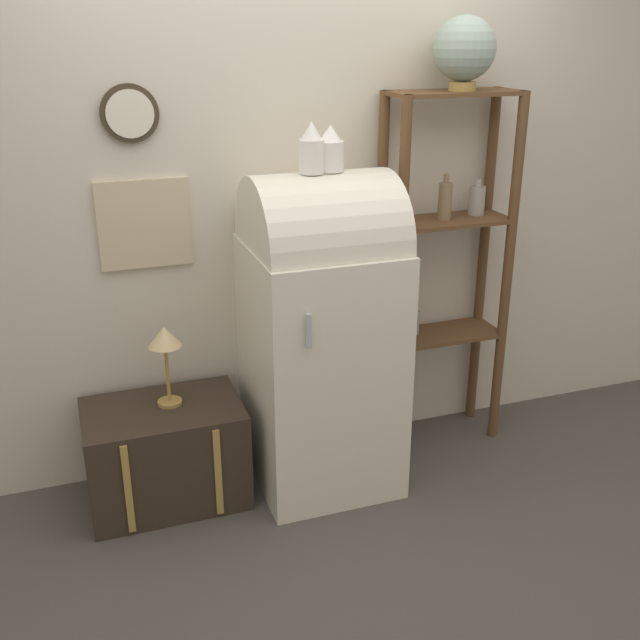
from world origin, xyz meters
The scene contains 9 objects.
ground_plane centered at (0.00, 0.00, 0.00)m, with size 12.00×12.00×0.00m, color #4C4742.
wall_back centered at (0.00, 0.57, 1.35)m, with size 7.00×0.09×2.70m.
refrigerator centered at (0.00, 0.23, 0.78)m, with size 0.64×0.68×1.49m.
suitcase_trunk centered at (-0.74, 0.28, 0.24)m, with size 0.70×0.47×0.47m.
shelf_unit centered at (0.71, 0.39, 1.00)m, with size 0.64×0.28×1.79m.
globe centered at (0.72, 0.36, 1.96)m, with size 0.28×0.28×0.32m.
vase_left centered at (-0.05, 0.21, 1.59)m, with size 0.10×0.10×0.21m.
vase_center centered at (0.04, 0.23, 1.58)m, with size 0.11×0.11×0.19m.
desk_lamp centered at (-0.70, 0.31, 0.77)m, with size 0.15×0.15×0.37m.
Camera 1 is at (-1.05, -2.74, 2.07)m, focal length 42.00 mm.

